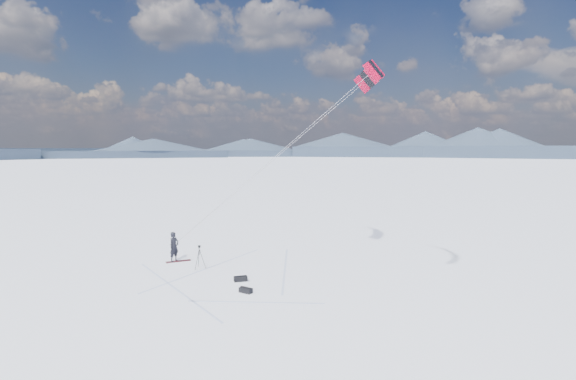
# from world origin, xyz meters

# --- Properties ---
(ground) EXTENTS (1800.00, 1800.00, 0.00)m
(ground) POSITION_xyz_m (0.00, 0.00, 0.00)
(ground) COLOR white
(horizon_hills) EXTENTS (704.00, 705.94, 10.38)m
(horizon_hills) POSITION_xyz_m (-0.00, 0.00, 4.57)
(horizon_hills) COLOR #202A3D
(horizon_hills) RESTS_ON ground
(snow_tracks) EXTENTS (13.93, 9.84, 0.01)m
(snow_tracks) POSITION_xyz_m (-1.98, 0.09, 0.00)
(snow_tracks) COLOR #A2AFD2
(snow_tracks) RESTS_ON ground
(snowkiter) EXTENTS (0.72, 0.84, 1.94)m
(snowkiter) POSITION_xyz_m (-2.08, 3.25, 0.00)
(snowkiter) COLOR black
(snowkiter) RESTS_ON ground
(snowboard) EXTENTS (1.50, 1.06, 0.04)m
(snowboard) POSITION_xyz_m (-1.83, 3.29, 0.02)
(snowboard) COLOR maroon
(snowboard) RESTS_ON ground
(tripod) EXTENTS (0.63, 0.71, 1.45)m
(tripod) POSITION_xyz_m (0.06, 1.90, 0.93)
(tripod) COLOR black
(tripod) RESTS_ON ground
(gear_bag_a) EXTENTS (0.80, 0.60, 0.32)m
(gear_bag_a) POSITION_xyz_m (3.09, -0.16, 0.14)
(gear_bag_a) COLOR black
(gear_bag_a) RESTS_ON ground
(gear_bag_b) EXTENTS (0.74, 0.57, 0.31)m
(gear_bag_b) POSITION_xyz_m (3.78, -1.93, 0.13)
(gear_bag_b) COLOR black
(gear_bag_b) RESTS_ON ground
(power_kite) EXTENTS (13.43, 4.99, 11.42)m
(power_kite) POSITION_xyz_m (10.24, 4.00, 11.67)
(power_kite) COLOR #B80729
(power_kite) RESTS_ON ground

